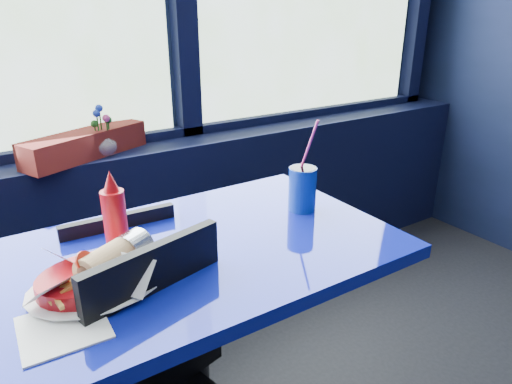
{
  "coord_description": "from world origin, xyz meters",
  "views": [
    {
      "loc": [
        -0.12,
        0.98,
        1.36
      ],
      "look_at": [
        0.53,
        1.98,
        0.88
      ],
      "focal_mm": 32.0,
      "sensor_mm": 36.0,
      "label": 1
    }
  ],
  "objects_px": {
    "planter_box": "(86,144)",
    "food_basket": "(98,275)",
    "chair_near_back": "(119,295)",
    "soda_cup": "(302,188)",
    "ketchup_bottle": "(115,217)",
    "near_table": "(185,306)",
    "flower_vase": "(104,140)"
  },
  "relations": [
    {
      "from": "planter_box",
      "to": "food_basket",
      "type": "xyz_separation_m",
      "value": [
        -0.2,
        -0.9,
        -0.07
      ]
    },
    {
      "from": "chair_near_back",
      "to": "planter_box",
      "type": "distance_m",
      "value": 0.65
    },
    {
      "from": "food_basket",
      "to": "soda_cup",
      "type": "relative_size",
      "value": 0.97
    },
    {
      "from": "chair_near_back",
      "to": "food_basket",
      "type": "xyz_separation_m",
      "value": [
        -0.13,
        -0.39,
        0.33
      ]
    },
    {
      "from": "chair_near_back",
      "to": "ketchup_bottle",
      "type": "distance_m",
      "value": 0.46
    },
    {
      "from": "near_table",
      "to": "ketchup_bottle",
      "type": "distance_m",
      "value": 0.33
    },
    {
      "from": "near_table",
      "to": "flower_vase",
      "type": "relative_size",
      "value": 5.79
    },
    {
      "from": "chair_near_back",
      "to": "ketchup_bottle",
      "type": "height_order",
      "value": "ketchup_bottle"
    },
    {
      "from": "flower_vase",
      "to": "soda_cup",
      "type": "bearing_deg",
      "value": -62.41
    },
    {
      "from": "food_basket",
      "to": "ketchup_bottle",
      "type": "height_order",
      "value": "ketchup_bottle"
    },
    {
      "from": "chair_near_back",
      "to": "food_basket",
      "type": "distance_m",
      "value": 0.53
    },
    {
      "from": "flower_vase",
      "to": "ketchup_bottle",
      "type": "relative_size",
      "value": 0.9
    },
    {
      "from": "chair_near_back",
      "to": "ketchup_bottle",
      "type": "relative_size",
      "value": 3.43
    },
    {
      "from": "flower_vase",
      "to": "soda_cup",
      "type": "distance_m",
      "value": 0.88
    },
    {
      "from": "chair_near_back",
      "to": "soda_cup",
      "type": "relative_size",
      "value": 2.63
    },
    {
      "from": "planter_box",
      "to": "ketchup_bottle",
      "type": "height_order",
      "value": "ketchup_bottle"
    },
    {
      "from": "chair_near_back",
      "to": "planter_box",
      "type": "relative_size",
      "value": 1.51
    },
    {
      "from": "soda_cup",
      "to": "flower_vase",
      "type": "bearing_deg",
      "value": 117.59
    },
    {
      "from": "ketchup_bottle",
      "to": "soda_cup",
      "type": "height_order",
      "value": "soda_cup"
    },
    {
      "from": "ketchup_bottle",
      "to": "food_basket",
      "type": "bearing_deg",
      "value": -121.43
    },
    {
      "from": "flower_vase",
      "to": "planter_box",
      "type": "bearing_deg",
      "value": 164.52
    },
    {
      "from": "ketchup_bottle",
      "to": "chair_near_back",
      "type": "bearing_deg",
      "value": 80.62
    },
    {
      "from": "near_table",
      "to": "ketchup_bottle",
      "type": "bearing_deg",
      "value": 147.21
    },
    {
      "from": "near_table",
      "to": "planter_box",
      "type": "bearing_deg",
      "value": 92.11
    },
    {
      "from": "flower_vase",
      "to": "food_basket",
      "type": "distance_m",
      "value": 0.93
    },
    {
      "from": "chair_near_back",
      "to": "planter_box",
      "type": "xyz_separation_m",
      "value": [
        0.07,
        0.51,
        0.4
      ]
    },
    {
      "from": "soda_cup",
      "to": "food_basket",
      "type": "bearing_deg",
      "value": -171.5
    },
    {
      "from": "chair_near_back",
      "to": "soda_cup",
      "type": "xyz_separation_m",
      "value": [
        0.55,
        -0.29,
        0.37
      ]
    },
    {
      "from": "near_table",
      "to": "planter_box",
      "type": "height_order",
      "value": "planter_box"
    },
    {
      "from": "planter_box",
      "to": "flower_vase",
      "type": "relative_size",
      "value": 2.54
    },
    {
      "from": "ketchup_bottle",
      "to": "soda_cup",
      "type": "bearing_deg",
      "value": -4.96
    },
    {
      "from": "near_table",
      "to": "food_basket",
      "type": "relative_size",
      "value": 4.09
    }
  ]
}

